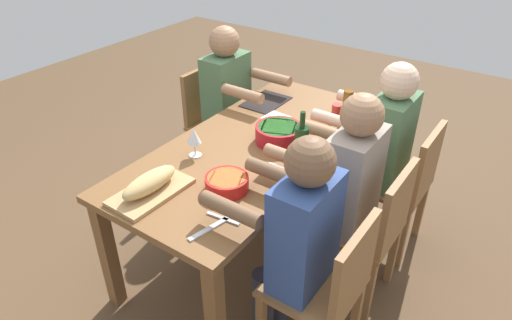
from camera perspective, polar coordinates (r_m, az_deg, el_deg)
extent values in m
plane|color=brown|center=(3.05, 0.00, -10.05)|extent=(8.00, 8.00, 0.00)
cube|color=brown|center=(2.62, 0.00, 1.68)|extent=(1.81, 0.85, 0.04)
cube|color=brown|center=(2.19, -5.09, -19.12)|extent=(0.07, 0.07, 0.70)
cube|color=brown|center=(3.32, 13.59, 0.39)|extent=(0.07, 0.07, 0.70)
cube|color=brown|center=(2.58, -17.97, -11.06)|extent=(0.07, 0.07, 0.70)
cube|color=brown|center=(3.60, 2.93, 3.88)|extent=(0.07, 0.07, 0.70)
cube|color=olive|center=(3.46, -4.34, 4.26)|extent=(0.40, 0.40, 0.03)
cube|color=olive|center=(3.47, -6.86, 8.14)|extent=(0.38, 0.04, 0.40)
cube|color=olive|center=(3.60, -0.39, 1.42)|extent=(0.04, 0.04, 0.42)
cube|color=olive|center=(3.37, -3.72, -1.01)|extent=(0.04, 0.04, 0.42)
cube|color=olive|center=(3.78, -4.62, 2.92)|extent=(0.04, 0.04, 0.42)
cube|color=olive|center=(3.56, -8.04, 0.70)|extent=(0.04, 0.04, 0.42)
cylinder|color=#2D2D38|center=(3.50, -0.57, 0.74)|extent=(0.11, 0.11, 0.45)
cylinder|color=#2D2D38|center=(3.39, -2.13, -0.42)|extent=(0.11, 0.11, 0.45)
cube|color=#4C724C|center=(3.30, -3.72, 8.40)|extent=(0.34, 0.20, 0.55)
cylinder|color=#9E7251|center=(3.23, 1.92, 10.27)|extent=(0.07, 0.30, 0.07)
cylinder|color=#9E7251|center=(2.98, -1.70, 8.27)|extent=(0.07, 0.30, 0.07)
sphere|color=#9E7251|center=(3.17, -3.96, 14.52)|extent=(0.21, 0.21, 0.21)
cube|color=olive|center=(2.54, 12.53, -8.24)|extent=(0.40, 0.40, 0.03)
cube|color=olive|center=(2.37, 17.15, -5.79)|extent=(0.38, 0.04, 0.40)
cube|color=olive|center=(2.62, 6.94, -12.72)|extent=(0.04, 0.04, 0.42)
cube|color=olive|center=(2.85, 10.28, -8.64)|extent=(0.04, 0.04, 0.42)
cube|color=olive|center=(2.54, 13.92, -15.55)|extent=(0.04, 0.04, 0.42)
cube|color=olive|center=(2.77, 16.69, -11.05)|extent=(0.04, 0.04, 0.42)
cylinder|color=#2D2D38|center=(2.68, 6.95, -10.99)|extent=(0.11, 0.11, 0.45)
cylinder|color=#2D2D38|center=(2.79, 8.55, -9.10)|extent=(0.11, 0.11, 0.45)
cube|color=gray|center=(2.38, 12.02, -2.46)|extent=(0.34, 0.20, 0.55)
cylinder|color=#9E7251|center=(2.28, 4.45, 0.20)|extent=(0.07, 0.30, 0.07)
cylinder|color=#9E7251|center=(2.54, 8.40, 3.53)|extent=(0.07, 0.30, 0.07)
sphere|color=#9E7251|center=(2.20, 13.10, 5.50)|extent=(0.21, 0.21, 0.21)
cube|color=olive|center=(2.20, 7.07, -15.31)|extent=(0.40, 0.40, 0.03)
cube|color=olive|center=(2.00, 12.16, -13.18)|extent=(0.38, 0.04, 0.40)
cube|color=olive|center=(2.52, 5.15, -14.85)|extent=(0.04, 0.04, 0.42)
cube|color=olive|center=(2.43, 12.41, -17.92)|extent=(0.04, 0.04, 0.42)
cylinder|color=#2D2D38|center=(2.38, 0.88, -17.81)|extent=(0.11, 0.11, 0.45)
cylinder|color=#2D2D38|center=(2.47, 3.03, -15.45)|extent=(0.11, 0.11, 0.45)
cube|color=#334C8C|center=(2.02, 6.10, -9.10)|extent=(0.34, 0.20, 0.55)
cylinder|color=brown|center=(1.94, -3.17, -6.18)|extent=(0.07, 0.30, 0.07)
cylinder|color=brown|center=(2.17, 2.31, -1.61)|extent=(0.07, 0.30, 0.07)
sphere|color=brown|center=(1.80, 6.77, -0.21)|extent=(0.21, 0.21, 0.21)
cube|color=olive|center=(2.92, 16.50, -2.87)|extent=(0.40, 0.40, 0.03)
cube|color=olive|center=(2.78, 20.64, -0.45)|extent=(0.38, 0.04, 0.40)
cube|color=olive|center=(2.96, 11.62, -6.97)|extent=(0.04, 0.04, 0.42)
cube|color=olive|center=(3.22, 14.16, -3.75)|extent=(0.04, 0.04, 0.42)
cube|color=olive|center=(2.89, 17.78, -9.21)|extent=(0.04, 0.04, 0.42)
cube|color=olive|center=(3.16, 19.84, -5.71)|extent=(0.04, 0.04, 0.42)
cylinder|color=#2D2D38|center=(3.04, 11.50, -5.56)|extent=(0.11, 0.11, 0.45)
cylinder|color=#2D2D38|center=(3.16, 12.73, -4.08)|extent=(0.11, 0.11, 0.45)
cube|color=#4C724C|center=(2.79, 16.26, 2.37)|extent=(0.34, 0.20, 0.55)
cylinder|color=beige|center=(2.67, 9.97, 4.84)|extent=(0.07, 0.30, 0.07)
cylinder|color=beige|center=(2.96, 12.91, 7.27)|extent=(0.07, 0.30, 0.07)
sphere|color=beige|center=(2.63, 17.47, 9.36)|extent=(0.21, 0.21, 0.21)
cylinder|color=red|center=(2.22, -3.66, -2.91)|extent=(0.21, 0.21, 0.07)
cylinder|color=orange|center=(2.21, -3.68, -2.42)|extent=(0.19, 0.19, 0.03)
cylinder|color=#B21923|center=(2.62, 2.85, 3.29)|extent=(0.27, 0.27, 0.10)
cylinder|color=#2D7028|center=(2.60, 2.86, 3.91)|extent=(0.24, 0.24, 0.03)
cube|color=tan|center=(2.26, -12.97, -3.87)|extent=(0.41, 0.23, 0.02)
ellipsoid|color=tan|center=(2.23, -13.13, -2.72)|extent=(0.32, 0.12, 0.09)
cylinder|color=#193819|center=(2.42, 5.65, 1.94)|extent=(0.08, 0.08, 0.20)
cylinder|color=#193819|center=(2.35, 5.83, 5.00)|extent=(0.03, 0.03, 0.09)
cylinder|color=brown|center=(2.83, 11.29, 6.41)|extent=(0.06, 0.06, 0.22)
cylinder|color=silver|center=(2.52, -7.57, 0.61)|extent=(0.07, 0.07, 0.01)
cylinder|color=silver|center=(2.50, -7.63, 1.40)|extent=(0.01, 0.01, 0.07)
cone|color=silver|center=(2.46, -7.76, 3.00)|extent=(0.08, 0.08, 0.08)
cube|color=black|center=(3.11, 1.25, 7.28)|extent=(0.32, 0.23, 0.01)
cube|color=silver|center=(2.39, 3.28, -1.05)|extent=(0.02, 0.17, 0.01)
cube|color=silver|center=(2.06, -4.13, -7.28)|extent=(0.03, 0.17, 0.01)
cylinder|color=red|center=(2.93, 10.04, 6.03)|extent=(0.07, 0.07, 0.09)
cube|color=silver|center=(2.77, 8.76, 3.59)|extent=(0.03, 0.17, 0.01)
cube|color=silver|center=(2.02, -5.71, -8.44)|extent=(0.23, 0.07, 0.01)
cube|color=white|center=(2.86, 2.48, 5.13)|extent=(0.15, 0.15, 0.02)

